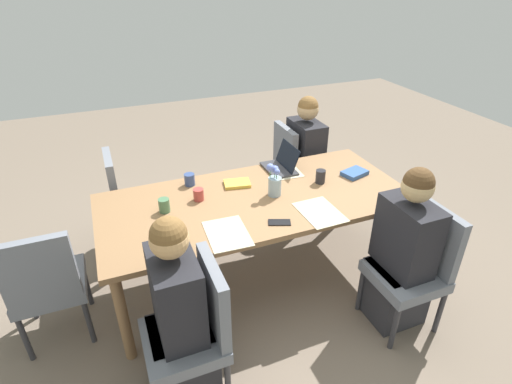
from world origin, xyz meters
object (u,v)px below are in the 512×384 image
at_px(chair_far_left_near, 416,263).
at_px(coffee_mug_near_left, 320,177).
at_px(dining_table, 256,206).
at_px(chair_near_right_mid, 129,197).
at_px(coffee_mug_near_right, 175,231).
at_px(coffee_mug_centre_left, 190,180).
at_px(chair_head_right_right_near, 46,282).
at_px(person_far_left_mid, 179,318).
at_px(book_blue_cover, 237,184).
at_px(flower_vase, 274,182).
at_px(laptop_near_left_far, 282,165).
at_px(person_near_left_far, 304,163).
at_px(chair_near_left_far, 295,164).
at_px(book_red_cover, 355,173).
at_px(person_far_left_near, 402,257).
at_px(coffee_mug_far_left, 164,205).
at_px(coffee_mug_centre_right, 199,195).
at_px(chair_far_left_mid, 196,326).
at_px(phone_black, 279,222).

distance_m(chair_far_left_near, coffee_mug_near_left, 0.95).
xyz_separation_m(dining_table, chair_near_right_mid, (0.85, -0.80, -0.17)).
height_order(coffee_mug_near_right, coffee_mug_centre_left, coffee_mug_near_right).
bearing_deg(dining_table, chair_head_right_right_near, 3.88).
bearing_deg(person_far_left_mid, book_blue_cover, -125.48).
distance_m(flower_vase, laptop_near_left_far, 0.44).
bearing_deg(book_blue_cover, chair_near_right_mid, -24.59).
relative_size(chair_far_left_near, person_near_left_far, 0.75).
relative_size(dining_table, person_near_left_far, 1.91).
distance_m(person_far_left_mid, chair_near_left_far, 2.20).
relative_size(chair_near_right_mid, laptop_near_left_far, 2.81).
relative_size(chair_far_left_near, chair_near_left_far, 1.00).
distance_m(laptop_near_left_far, coffee_mug_near_right, 1.22).
distance_m(coffee_mug_near_left, coffee_mug_centre_left, 1.02).
relative_size(chair_far_left_near, book_red_cover, 4.50).
height_order(flower_vase, laptop_near_left_far, flower_vase).
relative_size(dining_table, flower_vase, 8.79).
bearing_deg(person_far_left_near, coffee_mug_near_right, -18.98).
height_order(chair_far_left_near, person_far_left_mid, person_far_left_mid).
xyz_separation_m(dining_table, person_far_left_near, (-0.75, 0.77, -0.15)).
bearing_deg(chair_near_left_far, coffee_mug_far_left, 28.99).
bearing_deg(dining_table, coffee_mug_centre_left, -43.15).
distance_m(chair_far_left_near, person_far_left_near, 0.10).
distance_m(coffee_mug_near_right, coffee_mug_centre_right, 0.48).
bearing_deg(coffee_mug_centre_left, chair_head_right_right_near, 24.20).
relative_size(chair_far_left_near, chair_near_right_mid, 1.00).
height_order(dining_table, coffee_mug_centre_right, coffee_mug_centre_right).
height_order(flower_vase, coffee_mug_centre_left, flower_vase).
xyz_separation_m(person_far_left_near, person_near_left_far, (-0.09, -1.56, 0.00)).
distance_m(chair_far_left_mid, person_near_left_far, 2.20).
bearing_deg(dining_table, flower_vase, 176.33).
xyz_separation_m(chair_head_right_right_near, coffee_mug_centre_right, (-1.07, -0.23, 0.28)).
xyz_separation_m(person_far_left_near, book_red_cover, (-0.13, -0.81, 0.23)).
bearing_deg(laptop_near_left_far, dining_table, 43.67).
relative_size(chair_far_left_mid, phone_black, 6.00).
relative_size(flower_vase, book_red_cover, 1.30).
height_order(coffee_mug_far_left, book_red_cover, coffee_mug_far_left).
relative_size(coffee_mug_near_right, coffee_mug_centre_right, 1.22).
bearing_deg(phone_black, dining_table, 115.12).
bearing_deg(chair_far_left_near, person_far_left_near, -38.76).
height_order(coffee_mug_near_right, book_red_cover, coffee_mug_near_right).
distance_m(person_near_left_far, laptop_near_left_far, 0.69).
distance_m(person_far_left_near, book_red_cover, 0.85).
bearing_deg(chair_head_right_right_near, book_blue_cover, -166.44).
height_order(chair_near_left_far, book_red_cover, chair_near_left_far).
height_order(coffee_mug_centre_right, book_red_cover, coffee_mug_centre_right).
height_order(laptop_near_left_far, book_red_cover, laptop_near_left_far).
height_order(dining_table, person_near_left_far, person_near_left_far).
relative_size(chair_near_left_far, book_red_cover, 4.50).
bearing_deg(chair_far_left_mid, book_red_cover, -151.89).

